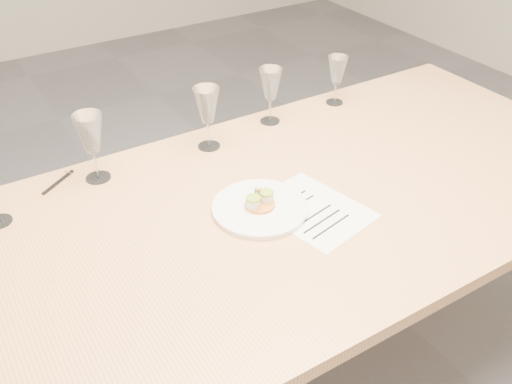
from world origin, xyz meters
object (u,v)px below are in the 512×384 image
recipe_sheet (312,210)px  wine_glass_1 (90,135)px  dining_table (249,233)px  dinner_plate (260,207)px  ballpoint_pen (58,182)px  wine_glass_3 (270,85)px  wine_glass_2 (207,106)px  wine_glass_4 (337,71)px

recipe_sheet → wine_glass_1: 0.66m
recipe_sheet → dining_table: bearing=142.3°
dinner_plate → ballpoint_pen: size_ratio=2.33×
recipe_sheet → wine_glass_3: (0.18, 0.49, 0.14)m
ballpoint_pen → wine_glass_2: wine_glass_2 is taller
wine_glass_1 → ballpoint_pen: bearing=161.8°
ballpoint_pen → wine_glass_1: bearing=-53.1°
ballpoint_pen → wine_glass_2: 0.50m
wine_glass_1 → wine_glass_2: 0.37m
dinner_plate → wine_glass_2: 0.40m
ballpoint_pen → dinner_plate: bearing=-79.4°
wine_glass_4 → recipe_sheet: bearing=-133.4°
wine_glass_1 → wine_glass_4: bearing=1.7°
recipe_sheet → wine_glass_2: (-0.08, 0.45, 0.14)m
ballpoint_pen → wine_glass_4: bearing=-35.4°
ballpoint_pen → wine_glass_2: (0.48, -0.05, 0.14)m
wine_glass_4 → wine_glass_3: bearing=179.3°
recipe_sheet → ballpoint_pen: 0.75m
wine_glass_1 → wine_glass_3: wine_glass_1 is taller
ballpoint_pen → wine_glass_3: 0.75m
dinner_plate → wine_glass_4: 0.73m
wine_glass_2 → recipe_sheet: bearing=-80.0°
recipe_sheet → ballpoint_pen: ballpoint_pen is taller
wine_glass_2 → wine_glass_4: bearing=3.9°
recipe_sheet → wine_glass_4: size_ratio=1.89×
ballpoint_pen → wine_glass_3: (0.74, -0.01, 0.13)m
dinner_plate → recipe_sheet: (0.12, -0.07, -0.01)m
dining_table → wine_glass_2: (0.08, 0.38, 0.21)m
dining_table → recipe_sheet: 0.19m
dinner_plate → wine_glass_1: wine_glass_1 is taller
dinner_plate → wine_glass_2: wine_glass_2 is taller
ballpoint_pen → wine_glass_4: (1.02, -0.01, 0.12)m
dining_table → wine_glass_3: bearing=51.0°
wine_glass_3 → ballpoint_pen: bearing=179.6°
dinner_plate → wine_glass_3: wine_glass_3 is taller
wine_glass_2 → wine_glass_3: size_ratio=1.05×
dining_table → ballpoint_pen: (-0.40, 0.42, 0.07)m
dining_table → wine_glass_1: bearing=126.7°
dining_table → ballpoint_pen: 0.59m
ballpoint_pen → dining_table: bearing=-81.6°
wine_glass_1 → wine_glass_3: bearing=2.8°
ballpoint_pen → wine_glass_2: size_ratio=0.55×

